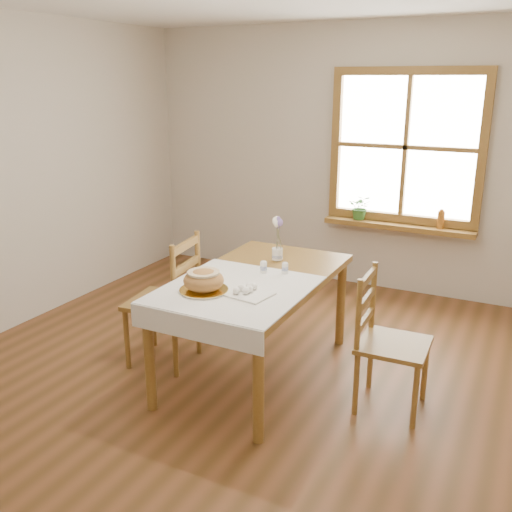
{
  "coord_description": "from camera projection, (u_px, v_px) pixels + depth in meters",
  "views": [
    {
      "loc": [
        1.7,
        -3.06,
        2.08
      ],
      "look_at": [
        0.0,
        0.3,
        0.9
      ],
      "focal_mm": 40.0,
      "sensor_mm": 36.0,
      "label": 1
    }
  ],
  "objects": [
    {
      "name": "egg_napkin",
      "position": [
        249.0,
        294.0,
        3.62
      ],
      "size": [
        0.3,
        0.27,
        0.01
      ],
      "primitive_type": "cube",
      "rotation": [
        0.0,
        0.0,
        -0.16
      ],
      "color": "white",
      "rests_on": "table_linen"
    },
    {
      "name": "ground",
      "position": [
        237.0,
        391.0,
        3.96
      ],
      "size": [
        5.0,
        5.0,
        0.0
      ],
      "primitive_type": "plane",
      "color": "brown",
      "rests_on": "ground"
    },
    {
      "name": "amber_bottle",
      "position": [
        441.0,
        219.0,
        5.37
      ],
      "size": [
        0.08,
        0.08,
        0.19
      ],
      "primitive_type": "cylinder",
      "rotation": [
        0.0,
        0.0,
        -0.23
      ],
      "color": "#A25E1D",
      "rests_on": "window_sill"
    },
    {
      "name": "salt_shaker",
      "position": [
        264.0,
        267.0,
        4.02
      ],
      "size": [
        0.05,
        0.05,
        0.09
      ],
      "primitive_type": "cylinder",
      "rotation": [
        0.0,
        0.0,
        -0.04
      ],
      "color": "white",
      "rests_on": "table_linen"
    },
    {
      "name": "dining_table",
      "position": [
        256.0,
        288.0,
        4.02
      ],
      "size": [
        0.9,
        1.6,
        0.75
      ],
      "color": "brown",
      "rests_on": "ground"
    },
    {
      "name": "bread_plate",
      "position": [
        204.0,
        290.0,
        3.68
      ],
      "size": [
        0.4,
        0.4,
        0.02
      ],
      "primitive_type": "cylinder",
      "rotation": [
        0.0,
        0.0,
        -0.37
      ],
      "color": "white",
      "rests_on": "table_linen"
    },
    {
      "name": "pepper_shaker",
      "position": [
        285.0,
        268.0,
        4.01
      ],
      "size": [
        0.05,
        0.05,
        0.09
      ],
      "primitive_type": "cylinder",
      "rotation": [
        0.0,
        0.0,
        0.17
      ],
      "color": "white",
      "rests_on": "table_linen"
    },
    {
      "name": "table_linen",
      "position": [
        235.0,
        289.0,
        3.73
      ],
      "size": [
        0.91,
        0.99,
        0.01
      ],
      "primitive_type": "cube",
      "color": "white",
      "rests_on": "dining_table"
    },
    {
      "name": "chair_left",
      "position": [
        162.0,
        300.0,
        4.25
      ],
      "size": [
        0.54,
        0.52,
        1.0
      ],
      "primitive_type": null,
      "rotation": [
        0.0,
        0.0,
        -1.44
      ],
      "color": "brown",
      "rests_on": "ground"
    },
    {
      "name": "window_sill",
      "position": [
        398.0,
        226.0,
        5.58
      ],
      "size": [
        1.46,
        0.2,
        0.05
      ],
      "color": "brown",
      "rests_on": "ground"
    },
    {
      "name": "potted_plant",
      "position": [
        360.0,
        210.0,
        5.71
      ],
      "size": [
        0.27,
        0.29,
        0.19
      ],
      "primitive_type": "imported",
      "rotation": [
        0.0,
        0.0,
        0.18
      ],
      "color": "#326729",
      "rests_on": "window_sill"
    },
    {
      "name": "room_walls",
      "position": [
        234.0,
        142.0,
        3.45
      ],
      "size": [
        4.6,
        5.1,
        2.65
      ],
      "color": "beige",
      "rests_on": "ground"
    },
    {
      "name": "eggs",
      "position": [
        249.0,
        290.0,
        3.61
      ],
      "size": [
        0.23,
        0.22,
        0.05
      ],
      "primitive_type": null,
      "rotation": [
        0.0,
        0.0,
        -0.16
      ],
      "color": "white",
      "rests_on": "egg_napkin"
    },
    {
      "name": "flower_vase",
      "position": [
        277.0,
        255.0,
        4.32
      ],
      "size": [
        0.08,
        0.08,
        0.09
      ],
      "primitive_type": "cylinder",
      "rotation": [
        0.0,
        0.0,
        0.01
      ],
      "color": "white",
      "rests_on": "dining_table"
    },
    {
      "name": "window",
      "position": [
        406.0,
        147.0,
        5.41
      ],
      "size": [
        1.46,
        0.08,
        1.46
      ],
      "color": "brown",
      "rests_on": "ground"
    },
    {
      "name": "bread_loaf",
      "position": [
        204.0,
        279.0,
        3.65
      ],
      "size": [
        0.26,
        0.26,
        0.14
      ],
      "primitive_type": "ellipsoid",
      "color": "#AF7D3E",
      "rests_on": "bread_plate"
    },
    {
      "name": "chair_right",
      "position": [
        394.0,
        343.0,
        3.64
      ],
      "size": [
        0.46,
        0.44,
        0.92
      ],
      "primitive_type": null,
      "rotation": [
        0.0,
        0.0,
        1.6
      ],
      "color": "brown",
      "rests_on": "ground"
    },
    {
      "name": "lavender_bouquet",
      "position": [
        278.0,
        232.0,
        4.27
      ],
      "size": [
        0.14,
        0.14,
        0.27
      ],
      "primitive_type": null,
      "color": "#765DA5",
      "rests_on": "flower_vase"
    }
  ]
}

